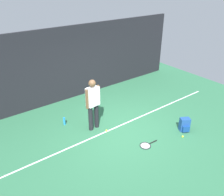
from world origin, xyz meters
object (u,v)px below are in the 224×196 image
(tennis_ball_near_player, at_px, (106,131))
(water_bottle, at_px, (64,121))
(tennis_ball_by_fence, at_px, (183,137))
(backpack, at_px, (185,125))
(tennis_player, at_px, (93,102))
(tennis_racket, at_px, (146,145))

(tennis_ball_near_player, height_order, water_bottle, water_bottle)
(tennis_ball_near_player, bearing_deg, tennis_ball_by_fence, -44.67)
(tennis_ball_by_fence, bearing_deg, tennis_ball_near_player, 135.33)
(water_bottle, bearing_deg, tennis_ball_near_player, -52.49)
(backpack, height_order, tennis_ball_by_fence, backpack)
(tennis_ball_near_player, bearing_deg, backpack, -35.77)
(tennis_ball_by_fence, height_order, water_bottle, water_bottle)
(tennis_player, height_order, water_bottle, tennis_player)
(tennis_racket, distance_m, water_bottle, 2.80)
(backpack, height_order, water_bottle, backpack)
(tennis_player, xyz_separation_m, tennis_racket, (0.72, -1.67, -0.95))
(backpack, bearing_deg, water_bottle, 166.91)
(backpack, xyz_separation_m, tennis_ball_by_fence, (-0.33, -0.21, -0.18))
(tennis_racket, relative_size, tennis_ball_near_player, 9.41)
(backpack, bearing_deg, tennis_ball_by_fence, -118.63)
(tennis_racket, bearing_deg, tennis_ball_near_player, -65.09)
(tennis_racket, distance_m, tennis_ball_near_player, 1.37)
(tennis_player, bearing_deg, tennis_ball_near_player, 111.24)
(tennis_ball_by_fence, bearing_deg, tennis_racket, 161.61)
(tennis_player, distance_m, tennis_ball_near_player, 1.04)
(tennis_ball_near_player, xyz_separation_m, water_bottle, (-0.89, 1.15, 0.10))
(tennis_player, height_order, tennis_racket, tennis_player)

